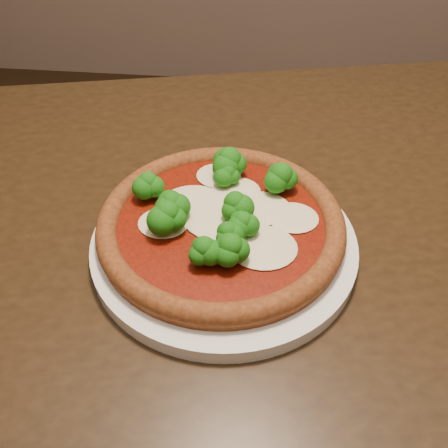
# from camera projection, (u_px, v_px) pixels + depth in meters

# --- Properties ---
(dining_table) EXTENTS (1.33, 1.04, 0.75)m
(dining_table) POSITION_uv_depth(u_px,v_px,m) (247.00, 274.00, 0.69)
(dining_table) COLOR black
(dining_table) RESTS_ON floor
(plate) EXTENTS (0.30, 0.30, 0.02)m
(plate) POSITION_uv_depth(u_px,v_px,m) (224.00, 243.00, 0.58)
(plate) COLOR white
(plate) RESTS_ON dining_table
(pizza) EXTENTS (0.28, 0.28, 0.06)m
(pizza) POSITION_uv_depth(u_px,v_px,m) (221.00, 219.00, 0.57)
(pizza) COLOR brown
(pizza) RESTS_ON plate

